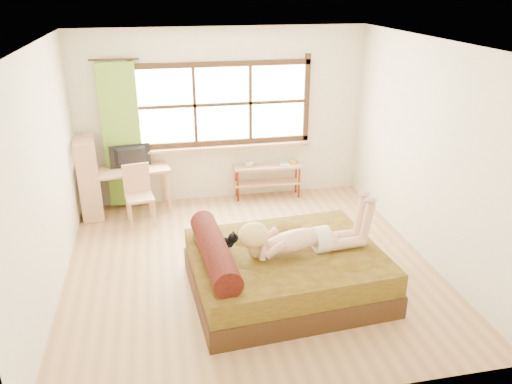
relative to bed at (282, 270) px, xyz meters
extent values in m
plane|color=#9E754C|center=(-0.25, 0.63, -0.29)|extent=(4.50, 4.50, 0.00)
plane|color=white|center=(-0.25, 0.63, 2.41)|extent=(4.50, 4.50, 0.00)
plane|color=silver|center=(-0.25, 2.88, 1.06)|extent=(4.50, 0.00, 4.50)
plane|color=silver|center=(-0.25, -1.62, 1.06)|extent=(4.50, 0.00, 4.50)
plane|color=silver|center=(-2.50, 0.63, 1.06)|extent=(0.00, 4.50, 4.50)
plane|color=silver|center=(2.00, 0.63, 1.06)|extent=(0.00, 4.50, 4.50)
cube|color=#FFEDBF|center=(-0.25, 2.88, 1.26)|extent=(2.60, 0.01, 1.30)
cube|color=tan|center=(-0.25, 2.80, 0.59)|extent=(2.80, 0.16, 0.04)
cube|color=#448123|center=(-1.80, 2.76, 0.86)|extent=(0.55, 0.10, 2.20)
cube|color=black|center=(0.05, 0.00, -0.15)|extent=(2.23, 1.84, 0.26)
cube|color=#38230C|center=(0.05, 0.00, 0.11)|extent=(2.18, 1.80, 0.26)
cylinder|color=black|center=(-0.77, -0.06, 0.37)|extent=(0.40, 1.45, 0.30)
cube|color=tan|center=(-1.70, 2.58, 0.39)|extent=(1.17, 0.68, 0.04)
cube|color=tan|center=(-2.17, 2.30, 0.05)|extent=(0.05, 0.05, 0.66)
cube|color=tan|center=(-1.17, 2.46, 0.05)|extent=(0.05, 0.05, 0.66)
cube|color=tan|center=(-2.23, 2.70, 0.05)|extent=(0.05, 0.05, 0.66)
cube|color=tan|center=(-1.23, 2.86, 0.05)|extent=(0.05, 0.05, 0.66)
imported|color=black|center=(-1.70, 2.63, 0.58)|extent=(0.61, 0.18, 0.35)
cube|color=tan|center=(-1.60, 2.13, 0.12)|extent=(0.44, 0.44, 0.04)
cube|color=tan|center=(-1.63, 2.30, 0.36)|extent=(0.39, 0.10, 0.44)
cube|color=tan|center=(-1.74, 1.94, -0.09)|extent=(0.04, 0.04, 0.39)
cube|color=tan|center=(-1.41, 1.99, -0.09)|extent=(0.04, 0.04, 0.39)
cube|color=tan|center=(-1.79, 2.27, -0.09)|extent=(0.04, 0.04, 0.39)
cube|color=tan|center=(-1.46, 2.32, -0.09)|extent=(0.04, 0.04, 0.39)
cube|color=tan|center=(0.43, 2.70, 0.25)|extent=(1.11, 0.32, 0.04)
cube|color=tan|center=(0.43, 2.70, -0.03)|extent=(1.11, 0.32, 0.03)
cylinder|color=maroon|center=(-0.08, 2.61, -0.01)|extent=(0.03, 0.03, 0.55)
cylinder|color=maroon|center=(0.93, 2.57, -0.01)|extent=(0.03, 0.03, 0.55)
cylinder|color=maroon|center=(-0.07, 2.83, -0.01)|extent=(0.03, 0.03, 0.55)
cylinder|color=maroon|center=(0.94, 2.79, -0.01)|extent=(0.03, 0.03, 0.55)
cube|color=#BA8D2E|center=(0.84, 2.68, 0.30)|extent=(0.10, 0.10, 0.07)
imported|color=gray|center=(0.13, 2.70, 0.31)|extent=(0.13, 0.13, 0.10)
imported|color=gray|center=(0.63, 2.70, 0.27)|extent=(0.17, 0.23, 0.02)
cube|color=tan|center=(-2.33, 2.50, -0.24)|extent=(0.36, 0.53, 0.03)
cube|color=tan|center=(-2.33, 2.50, 0.14)|extent=(0.36, 0.53, 0.03)
cube|color=tan|center=(-2.33, 2.50, 0.51)|extent=(0.36, 0.53, 0.03)
cube|color=tan|center=(-2.33, 2.50, 0.89)|extent=(0.36, 0.53, 0.03)
cube|color=tan|center=(-2.30, 2.26, 0.32)|extent=(0.30, 0.07, 1.20)
cube|color=tan|center=(-2.37, 2.75, 0.32)|extent=(0.30, 0.07, 1.20)
camera|label=1|loc=(-1.24, -4.71, 3.02)|focal=35.00mm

